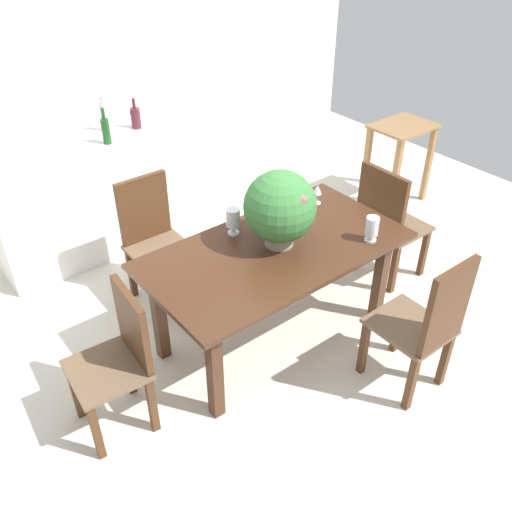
{
  "coord_description": "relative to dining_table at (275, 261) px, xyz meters",
  "views": [
    {
      "loc": [
        -1.91,
        -2.31,
        2.73
      ],
      "look_at": [
        -0.05,
        0.03,
        0.63
      ],
      "focal_mm": 38.46,
      "sensor_mm": 36.0,
      "label": 1
    }
  ],
  "objects": [
    {
      "name": "wine_bottle_dark",
      "position": [
        -0.18,
        2.0,
        0.43
      ],
      "size": [
        0.06,
        0.06,
        0.29
      ],
      "color": "#B2BFB7",
      "rests_on": "kitchen_counter"
    },
    {
      "name": "crystal_vase_left",
      "position": [
        -0.11,
        0.31,
        0.22
      ],
      "size": [
        0.09,
        0.09,
        0.19
      ],
      "color": "silver",
      "rests_on": "dining_table"
    },
    {
      "name": "ground_plane",
      "position": [
        0.0,
        0.11,
        -0.64
      ],
      "size": [
        7.04,
        7.04,
        0.0
      ],
      "primitive_type": "plane",
      "color": "silver"
    },
    {
      "name": "chair_foot_end",
      "position": [
        1.13,
        0.0,
        -0.1
      ],
      "size": [
        0.44,
        0.47,
        0.98
      ],
      "rotation": [
        0.0,
        0.0,
        1.56
      ],
      "color": "#4C2D19",
      "rests_on": "ground"
    },
    {
      "name": "back_wall",
      "position": [
        0.0,
        2.71,
        0.66
      ],
      "size": [
        6.4,
        0.1,
        2.6
      ],
      "primitive_type": "cube",
      "color": "silver",
      "rests_on": "ground"
    },
    {
      "name": "chair_near_right",
      "position": [
        0.39,
        -0.93,
        -0.1
      ],
      "size": [
        0.41,
        0.46,
        1.01
      ],
      "rotation": [
        0.0,
        0.0,
        3.13
      ],
      "color": "#4C2D19",
      "rests_on": "ground"
    },
    {
      "name": "kitchen_counter",
      "position": [
        -0.55,
        1.88,
        -0.17
      ],
      "size": [
        1.47,
        0.65,
        0.96
      ],
      "primitive_type": "cube",
      "color": "white",
      "rests_on": "ground"
    },
    {
      "name": "chair_far_left",
      "position": [
        -0.39,
        0.93,
        -0.12
      ],
      "size": [
        0.44,
        0.48,
        0.96
      ],
      "rotation": [
        0.0,
        0.0,
        -0.01
      ],
      "color": "#4C2D19",
      "rests_on": "ground"
    },
    {
      "name": "wine_bottle_tall",
      "position": [
        -0.29,
        1.74,
        0.42
      ],
      "size": [
        0.07,
        0.07,
        0.29
      ],
      "color": "#194C1E",
      "rests_on": "kitchen_counter"
    },
    {
      "name": "crystal_vase_center_near",
      "position": [
        0.54,
        -0.32,
        0.21
      ],
      "size": [
        0.09,
        0.09,
        0.17
      ],
      "color": "silver",
      "rests_on": "dining_table"
    },
    {
      "name": "chair_head_end",
      "position": [
        -1.14,
        -0.01,
        -0.13
      ],
      "size": [
        0.44,
        0.45,
        0.92
      ],
      "rotation": [
        0.0,
        0.0,
        -1.65
      ],
      "color": "#4C2D19",
      "rests_on": "ground"
    },
    {
      "name": "side_table",
      "position": [
        2.23,
        0.78,
        -0.08
      ],
      "size": [
        0.57,
        0.45,
        0.79
      ],
      "color": "olive",
      "rests_on": "ground"
    },
    {
      "name": "wine_bottle_amber",
      "position": [
        0.05,
        1.89,
        0.4
      ],
      "size": [
        0.08,
        0.08,
        0.25
      ],
      "color": "#511E28",
      "rests_on": "kitchen_counter"
    },
    {
      "name": "dining_table",
      "position": [
        0.0,
        0.0,
        0.0
      ],
      "size": [
        1.72,
        0.92,
        0.75
      ],
      "color": "#422616",
      "rests_on": "ground"
    },
    {
      "name": "flower_centerpiece",
      "position": [
        0.05,
        0.02,
        0.38
      ],
      "size": [
        0.46,
        0.46,
        0.51
      ],
      "color": "gray",
      "rests_on": "dining_table"
    },
    {
      "name": "wine_glass",
      "position": [
        0.61,
        0.26,
        0.21
      ],
      "size": [
        0.07,
        0.07,
        0.15
      ],
      "color": "silver",
      "rests_on": "dining_table"
    }
  ]
}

